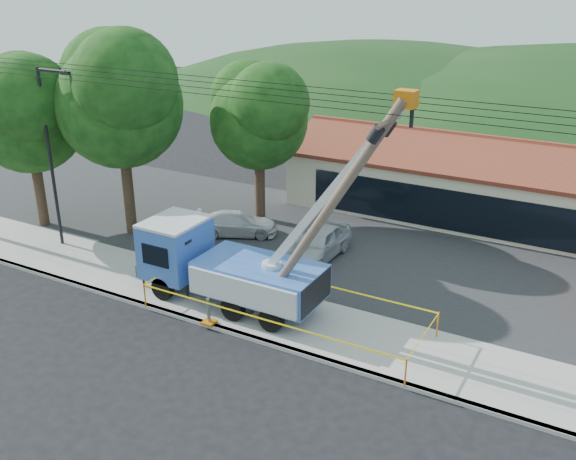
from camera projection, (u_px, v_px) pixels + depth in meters
The scene contains 16 objects.
ground at pixel (238, 373), 22.53m from camera, with size 120.00×120.00×0.00m, color black.
curb at pixel (268, 343), 24.20m from camera, with size 60.00×0.25×0.15m, color #A3A098.
sidewalk at pixel (293, 321), 25.74m from camera, with size 60.00×4.00×0.15m, color #A3A098.
parking_lot at pixel (369, 250), 32.22m from camera, with size 60.00×12.00×0.10m, color #28282B.
strip_mall at pixel (491, 185), 36.18m from camera, with size 22.50×8.53×4.67m.
streetlight at pixel (52, 146), 30.78m from camera, with size 2.13×0.22×9.00m.
tree_west_near at pixel (119, 93), 31.57m from camera, with size 7.56×6.72×10.80m.
tree_west_far at pixel (27, 108), 32.98m from camera, with size 6.84×6.08×9.48m.
tree_lot at pixel (259, 111), 33.86m from camera, with size 6.30×5.60×8.94m.
hill_west at pixel (391, 93), 73.79m from camera, with size 78.40×56.00×28.00m, color #133613.
utility_truck at pixel (226, 264), 26.46m from camera, with size 11.48×4.27×9.50m.
leaning_pole at pixel (328, 211), 22.66m from camera, with size 5.92×1.94×9.42m.
bus_shelter at pixel (174, 244), 27.83m from camera, with size 2.82×1.81×2.66m.
caution_tape at pixel (285, 304), 25.28m from camera, with size 11.33×3.66×1.06m.
car_silver at pixel (317, 260), 31.29m from camera, with size 1.90×4.72×1.61m, color #B4B8BC.
car_white at pixel (237, 236), 34.09m from camera, with size 1.74×4.27×1.24m, color silver.
Camera 1 is at (10.77, -15.71, 13.16)m, focal length 40.00 mm.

